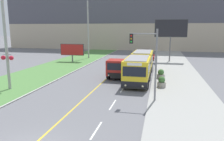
{
  "coord_description": "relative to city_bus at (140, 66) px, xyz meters",
  "views": [
    {
      "loc": [
        6.35,
        -8.57,
        6.04
      ],
      "look_at": [
        1.1,
        14.93,
        1.4
      ],
      "focal_mm": 35.0,
      "sensor_mm": 36.0,
      "label": 1
    }
  ],
  "objects": [
    {
      "name": "car_distant",
      "position": [
        0.3,
        16.99,
        -0.82
      ],
      "size": [
        1.8,
        4.3,
        1.45
      ],
      "color": "maroon",
      "rests_on": "ground_plane"
    },
    {
      "name": "dump_truck",
      "position": [
        -2.53,
        -0.69,
        -0.3
      ],
      "size": [
        2.59,
        6.2,
        2.36
      ],
      "color": "black",
      "rests_on": "ground_plane"
    },
    {
      "name": "lane_marking_centre",
      "position": [
        -3.64,
        -16.8,
        -1.5
      ],
      "size": [
        2.88,
        140.0,
        0.01
      ],
      "color": "gold",
      "rests_on": "ground_plane"
    },
    {
      "name": "planter_round_second",
      "position": [
        2.54,
        -0.26,
        -0.93
      ],
      "size": [
        0.92,
        0.92,
        1.13
      ],
      "color": "gray",
      "rests_on": "sidewalk_right"
    },
    {
      "name": "billboard_small",
      "position": [
        -13.48,
        10.63,
        0.67
      ],
      "size": [
        4.49,
        0.24,
        3.27
      ],
      "color": "#59595B",
      "rests_on": "ground_plane"
    },
    {
      "name": "billboard_large",
      "position": [
        4.05,
        14.76,
        4.34
      ],
      "size": [
        5.79,
        0.24,
        7.65
      ],
      "color": "#59595B",
      "rests_on": "ground_plane"
    },
    {
      "name": "traffic_light_mast",
      "position": [
        1.43,
        -8.85,
        2.33
      ],
      "size": [
        2.28,
        0.32,
        6.02
      ],
      "color": "slate",
      "rests_on": "ground_plane"
    },
    {
      "name": "planter_round_near",
      "position": [
        2.62,
        -4.4,
        -0.93
      ],
      "size": [
        0.87,
        0.87,
        1.12
      ],
      "color": "gray",
      "rests_on": "sidewalk_right"
    },
    {
      "name": "city_bus",
      "position": [
        0.0,
        0.0,
        0.0
      ],
      "size": [
        2.72,
        12.83,
        2.95
      ],
      "color": "yellow",
      "rests_on": "ground_plane"
    },
    {
      "name": "utility_pole_near",
      "position": [
        -12.37,
        -8.22,
        3.81
      ],
      "size": [
        1.8,
        0.44,
        11.33
      ],
      "color": "#9E9E99",
      "rests_on": "ground_plane"
    },
    {
      "name": "apartment_block_background",
      "position": [
        -3.96,
        37.87,
        9.1
      ],
      "size": [
        80.0,
        8.04,
        21.2
      ],
      "color": "#BCAD93",
      "rests_on": "ground_plane"
    },
    {
      "name": "utility_pole_far",
      "position": [
        -12.15,
        16.06,
        4.31
      ],
      "size": [
        1.8,
        0.28,
        11.51
      ],
      "color": "#9E9E99",
      "rests_on": "ground_plane"
    }
  ]
}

